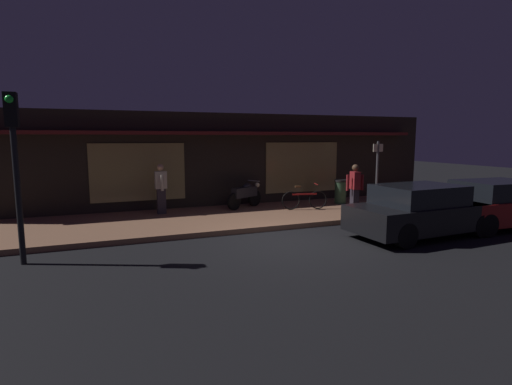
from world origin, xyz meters
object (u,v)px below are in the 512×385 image
at_px(parked_car_near, 421,211).
at_px(traffic_light_pole, 14,148).
at_px(sign_post, 377,168).
at_px(person_photographer, 161,188).
at_px(trash_bin, 340,191).
at_px(bicycle_parked, 304,199).
at_px(motorcycle, 245,194).
at_px(parked_car_far, 498,204).
at_px(person_bystander, 355,188).

bearing_deg(parked_car_near, traffic_light_pole, 172.96).
bearing_deg(sign_post, person_photographer, 173.79).
bearing_deg(parked_car_near, person_photographer, 140.42).
bearing_deg(trash_bin, sign_post, -19.64).
xyz_separation_m(sign_post, trash_bin, (-1.32, 0.47, -0.89)).
bearing_deg(bicycle_parked, person_photographer, 167.90).
xyz_separation_m(motorcycle, parked_car_far, (6.19, -5.20, 0.06)).
distance_m(motorcycle, bicycle_parked, 2.15).
bearing_deg(traffic_light_pole, trash_bin, 18.97).
distance_m(bicycle_parked, person_bystander, 1.89).
height_order(bicycle_parked, parked_car_near, parked_car_near).
relative_size(person_bystander, sign_post, 0.70).
bearing_deg(sign_post, traffic_light_pole, -165.22).
xyz_separation_m(motorcycle, sign_post, (5.10, -0.92, 0.86)).
height_order(sign_post, parked_car_far, sign_post).
bearing_deg(sign_post, trash_bin, 160.36).
bearing_deg(traffic_light_pole, person_bystander, 8.70).
xyz_separation_m(bicycle_parked, trash_bin, (1.92, 0.63, 0.11)).
distance_m(person_photographer, sign_post, 8.16).
bearing_deg(parked_car_near, bicycle_parked, 108.41).
xyz_separation_m(person_photographer, traffic_light_pole, (-3.50, -3.94, 1.45)).
bearing_deg(person_photographer, person_bystander, -22.83).
bearing_deg(sign_post, bicycle_parked, -177.18).
distance_m(bicycle_parked, parked_car_near, 4.33).
bearing_deg(motorcycle, person_photographer, -179.23).
relative_size(trash_bin, parked_car_far, 0.22).
xyz_separation_m(motorcycle, bicycle_parked, (1.85, -1.08, -0.14)).
bearing_deg(sign_post, person_bystander, -143.23).
distance_m(bicycle_parked, sign_post, 3.40).
distance_m(sign_post, parked_car_near, 4.73).
height_order(trash_bin, parked_car_far, parked_car_far).
xyz_separation_m(person_bystander, parked_car_near, (0.29, -2.64, -0.32)).
distance_m(traffic_light_pole, parked_car_far, 12.88).
bearing_deg(parked_car_far, traffic_light_pole, 174.54).
relative_size(bicycle_parked, parked_car_far, 0.39).
height_order(person_bystander, parked_car_far, person_bystander).
distance_m(person_photographer, parked_car_near, 8.08).
height_order(bicycle_parked, traffic_light_pole, traffic_light_pole).
bearing_deg(bicycle_parked, person_bystander, -53.48).
relative_size(bicycle_parked, person_photographer, 0.98).
distance_m(motorcycle, trash_bin, 3.80).
distance_m(motorcycle, person_photographer, 3.03).
bearing_deg(trash_bin, traffic_light_pole, -161.03).
xyz_separation_m(motorcycle, person_photographer, (-3.00, -0.04, 0.38)).
bearing_deg(motorcycle, bicycle_parked, -30.29).
distance_m(person_bystander, traffic_light_pole, 9.66).
distance_m(person_photographer, parked_car_far, 10.55).
relative_size(person_photographer, parked_car_far, 0.40).
distance_m(trash_bin, traffic_light_pole, 11.03).
relative_size(bicycle_parked, parked_car_near, 0.39).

